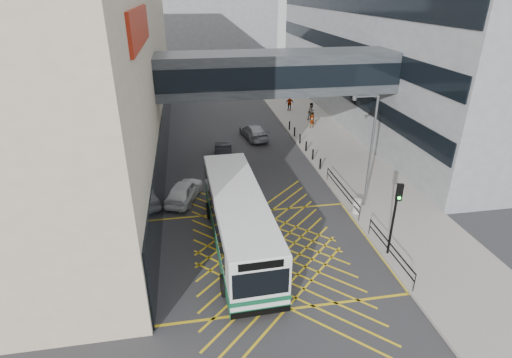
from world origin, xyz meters
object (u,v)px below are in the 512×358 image
pedestrian_a (312,120)px  pedestrian_c (290,103)px  pedestrian_b (312,111)px  car_dark (223,151)px  litter_bin (357,206)px  bus (238,218)px  street_lamp (369,146)px  car_white (184,191)px  traffic_light (396,209)px  car_silver (254,131)px

pedestrian_a → pedestrian_c: bearing=-99.8°
pedestrian_c → pedestrian_b: bearing=112.7°
car_dark → litter_bin: 13.32m
bus → car_dark: (0.42, 13.01, -1.10)m
street_lamp → litter_bin: size_ratio=7.93×
car_white → car_dark: bearing=-95.4°
street_lamp → pedestrian_c: street_lamp is taller
street_lamp → pedestrian_a: 16.93m
traffic_light → pedestrian_c: size_ratio=2.53×
car_white → car_silver: car_silver is taller
pedestrian_c → street_lamp: bearing=90.6°
car_white → litter_bin: bearing=-179.7°
car_dark → car_silver: bearing=-122.0°
pedestrian_a → pedestrian_c: size_ratio=0.96×
pedestrian_a → car_dark: bearing=17.1°
car_silver → pedestrian_c: 10.19m
bus → pedestrian_b: bus is taller
car_dark → pedestrian_c: pedestrian_c is taller
pedestrian_a → pedestrian_b: pedestrian_b is taller
bus → street_lamp: size_ratio=1.60×
bus → car_white: (-2.96, 5.93, -1.06)m
bus → pedestrian_a: size_ratio=7.24×
street_lamp → traffic_light: bearing=-97.6°
car_white → street_lamp: 12.57m
bus → traffic_light: 8.36m
car_silver → street_lamp: bearing=99.5°
car_dark → pedestrian_b: (10.58, 8.98, 0.44)m
traffic_light → car_silver: bearing=114.9°
street_lamp → pedestrian_a: street_lamp is taller
street_lamp → pedestrian_c: size_ratio=4.34×
street_lamp → car_silver: bearing=108.6°
pedestrian_b → car_dark: bearing=-166.4°
car_silver → pedestrian_c: bearing=-132.6°
car_dark → traffic_light: bearing=120.6°
litter_bin → car_silver: bearing=104.7°
bus → street_lamp: bearing=16.3°
street_lamp → litter_bin: 3.91m
bus → pedestrian_c: bearing=68.1°
car_white → car_silver: size_ratio=0.98×
street_lamp → pedestrian_a: size_ratio=4.53×
car_white → car_silver: (6.81, 11.63, 0.00)m
traffic_light → bus: bearing=175.7°
bus → car_dark: bearing=86.4°
car_silver → pedestrian_a: 6.64m
litter_bin → pedestrian_c: 24.05m
litter_bin → pedestrian_a: (2.31, 17.32, 0.35)m
pedestrian_a → car_silver: bearing=-0.2°
car_dark → street_lamp: size_ratio=0.57×
pedestrian_a → traffic_light: bearing=68.2°
pedestrian_a → street_lamp: bearing=68.8°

